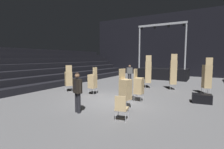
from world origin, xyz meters
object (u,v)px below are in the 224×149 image
at_px(chair_stack_mid_left, 93,81).
at_px(crew_worker_near_stage, 130,72).
at_px(stage_riser, 163,73).
at_px(chair_stack_rear_right, 68,78).
at_px(loose_chair_near_man, 121,107).
at_px(chair_stack_front_left, 125,89).
at_px(chair_stack_mid_right, 207,76).
at_px(equipment_road_case, 202,99).
at_px(man_with_tie, 77,90).
at_px(chair_stack_front_right, 173,72).
at_px(chair_stack_mid_centre, 139,85).
at_px(chair_stack_rear_left, 148,72).

distance_m(chair_stack_mid_left, crew_worker_near_stage, 5.95).
height_order(stage_riser, chair_stack_rear_right, stage_riser).
relative_size(chair_stack_rear_right, loose_chair_near_man, 1.90).
relative_size(chair_stack_front_left, crew_worker_near_stage, 1.09).
distance_m(crew_worker_near_stage, loose_chair_near_man, 9.79).
height_order(chair_stack_mid_left, crew_worker_near_stage, chair_stack_mid_left).
height_order(chair_stack_mid_left, chair_stack_mid_right, chair_stack_mid_right).
bearing_deg(chair_stack_rear_right, equipment_road_case, -46.65).
xyz_separation_m(chair_stack_mid_right, loose_chair_near_man, (-2.60, -6.70, -0.62)).
bearing_deg(equipment_road_case, chair_stack_mid_right, 86.21).
height_order(chair_stack_front_left, crew_worker_near_stage, chair_stack_front_left).
bearing_deg(man_with_tie, chair_stack_front_left, -113.49).
height_order(chair_stack_mid_left, equipment_road_case, chair_stack_mid_left).
relative_size(stage_riser, chair_stack_mid_right, 2.48).
distance_m(chair_stack_rear_right, crew_worker_near_stage, 6.28).
relative_size(chair_stack_front_right, chair_stack_mid_right, 1.11).
bearing_deg(equipment_road_case, crew_worker_near_stage, 141.99).
distance_m(chair_stack_mid_left, loose_chair_near_man, 4.74).
xyz_separation_m(chair_stack_mid_left, chair_stack_mid_centre, (3.10, -0.14, 0.00)).
xyz_separation_m(chair_stack_mid_centre, chair_stack_rear_right, (-5.10, 0.09, 0.04)).
xyz_separation_m(chair_stack_front_left, chair_stack_mid_centre, (0.08, 1.48, -0.04)).
xyz_separation_m(chair_stack_front_left, chair_stack_rear_right, (-5.03, 1.57, 0.00)).
xyz_separation_m(man_with_tie, chair_stack_mid_right, (4.61, 6.76, 0.20)).
xyz_separation_m(chair_stack_mid_left, chair_stack_rear_right, (-2.00, -0.05, 0.04)).
bearing_deg(chair_stack_mid_right, loose_chair_near_man, -136.30).
bearing_deg(man_with_tie, chair_stack_mid_centre, -97.10).
xyz_separation_m(man_with_tie, equipment_road_case, (4.45, 4.31, -0.73)).
xyz_separation_m(stage_riser, chair_stack_rear_left, (0.36, -6.32, 0.56)).
xyz_separation_m(chair_stack_front_left, chair_stack_rear_left, (-0.74, 5.58, 0.34)).
distance_m(stage_riser, crew_worker_near_stage, 4.80).
bearing_deg(chair_stack_mid_right, crew_worker_near_stage, 134.47).
bearing_deg(chair_stack_rear_left, loose_chair_near_man, -101.14).
bearing_deg(chair_stack_mid_left, chair_stack_front_right, -47.25).
height_order(chair_stack_front_right, chair_stack_mid_left, chair_stack_front_right).
relative_size(chair_stack_front_right, equipment_road_case, 2.84).
distance_m(stage_riser, equipment_road_case, 10.02).
bearing_deg(chair_stack_front_right, chair_stack_rear_left, 168.49).
height_order(stage_riser, chair_stack_rear_left, stage_riser).
height_order(man_with_tie, equipment_road_case, man_with_tie).
height_order(man_with_tie, chair_stack_front_left, chair_stack_front_left).
xyz_separation_m(crew_worker_near_stage, loose_chair_near_man, (3.70, -9.05, -0.40)).
bearing_deg(equipment_road_case, chair_stack_front_left, -137.23).
xyz_separation_m(chair_stack_mid_centre, equipment_road_case, (2.91, 1.29, -0.63)).
bearing_deg(crew_worker_near_stage, chair_stack_front_right, -52.53).
relative_size(chair_stack_mid_centre, equipment_road_case, 1.90).
relative_size(man_with_tie, chair_stack_rear_right, 0.94).
height_order(chair_stack_rear_left, chair_stack_rear_right, chair_stack_rear_left).
bearing_deg(chair_stack_mid_left, loose_chair_near_man, -133.51).
relative_size(chair_stack_front_right, loose_chair_near_man, 2.71).
height_order(chair_stack_front_left, chair_stack_rear_right, same).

